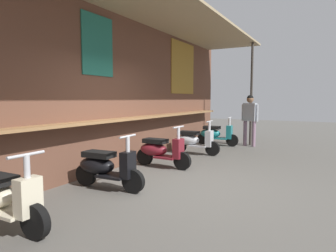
{
  "coord_description": "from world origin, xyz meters",
  "views": [
    {
      "loc": [
        -4.84,
        -2.35,
        1.57
      ],
      "look_at": [
        1.58,
        1.19,
        0.9
      ],
      "focal_mm": 31.9,
      "sensor_mm": 36.0,
      "label": 1
    }
  ],
  "objects_px": {
    "scooter_silver": "(193,140)",
    "shopper_browsing": "(250,115)",
    "scooter_maroon": "(160,150)",
    "scooter_teal": "(215,134)",
    "scooter_black": "(105,167)",
    "scooter_cream": "(2,197)"
  },
  "relations": [
    {
      "from": "scooter_silver",
      "to": "scooter_teal",
      "type": "height_order",
      "value": "same"
    },
    {
      "from": "scooter_maroon",
      "to": "shopper_browsing",
      "type": "height_order",
      "value": "shopper_browsing"
    },
    {
      "from": "scooter_cream",
      "to": "scooter_teal",
      "type": "relative_size",
      "value": 1.0
    },
    {
      "from": "scooter_cream",
      "to": "shopper_browsing",
      "type": "bearing_deg",
      "value": 81.24
    },
    {
      "from": "scooter_black",
      "to": "scooter_silver",
      "type": "xyz_separation_m",
      "value": [
        3.76,
        0.0,
        0.0
      ]
    },
    {
      "from": "scooter_silver",
      "to": "shopper_browsing",
      "type": "bearing_deg",
      "value": 63.05
    },
    {
      "from": "scooter_cream",
      "to": "scooter_maroon",
      "type": "distance_m",
      "value": 3.75
    },
    {
      "from": "scooter_maroon",
      "to": "scooter_teal",
      "type": "bearing_deg",
      "value": 91.05
    },
    {
      "from": "scooter_silver",
      "to": "shopper_browsing",
      "type": "xyz_separation_m",
      "value": [
        2.23,
        -1.05,
        0.66
      ]
    },
    {
      "from": "scooter_black",
      "to": "scooter_maroon",
      "type": "xyz_separation_m",
      "value": [
        1.9,
        0.0,
        0.0
      ]
    },
    {
      "from": "scooter_cream",
      "to": "shopper_browsing",
      "type": "height_order",
      "value": "shopper_browsing"
    },
    {
      "from": "scooter_black",
      "to": "scooter_silver",
      "type": "distance_m",
      "value": 3.76
    },
    {
      "from": "scooter_black",
      "to": "scooter_silver",
      "type": "height_order",
      "value": "same"
    },
    {
      "from": "scooter_black",
      "to": "shopper_browsing",
      "type": "distance_m",
      "value": 6.12
    },
    {
      "from": "scooter_maroon",
      "to": "scooter_cream",
      "type": "bearing_deg",
      "value": -88.95
    },
    {
      "from": "scooter_cream",
      "to": "shopper_browsing",
      "type": "xyz_separation_m",
      "value": [
        7.85,
        -1.05,
        0.66
      ]
    },
    {
      "from": "shopper_browsing",
      "to": "scooter_silver",
      "type": "bearing_deg",
      "value": 166.35
    },
    {
      "from": "scooter_cream",
      "to": "scooter_black",
      "type": "bearing_deg",
      "value": 88.85
    },
    {
      "from": "scooter_maroon",
      "to": "scooter_teal",
      "type": "xyz_separation_m",
      "value": [
        3.69,
        -0.0,
        0.0
      ]
    },
    {
      "from": "scooter_cream",
      "to": "scooter_silver",
      "type": "relative_size",
      "value": 1.0
    },
    {
      "from": "scooter_silver",
      "to": "scooter_teal",
      "type": "relative_size",
      "value": 1.0
    },
    {
      "from": "shopper_browsing",
      "to": "scooter_teal",
      "type": "bearing_deg",
      "value": 122.93
    }
  ]
}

